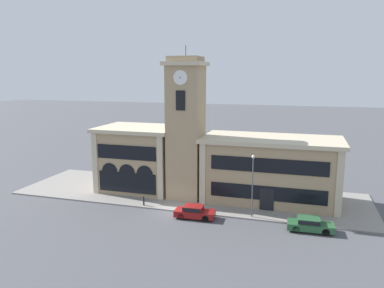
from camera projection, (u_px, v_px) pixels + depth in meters
ground_plane at (172, 211)px, 40.76m from camera, size 300.00×300.00×0.00m
sidewalk_kerb at (189, 194)px, 46.50m from camera, size 42.82×12.22×0.15m
clock_tower at (186, 129)px, 43.89m from camera, size 4.54×4.54×17.93m
town_hall_left_wing at (139, 158)px, 48.15m from camera, size 9.98×7.88×8.18m
town_hall_right_wing at (271, 170)px, 43.51m from camera, size 15.89×7.88×7.58m
parked_car_near at (194, 212)px, 38.80m from camera, size 4.22×1.89×1.33m
parked_car_mid at (310, 224)px, 35.55m from camera, size 4.37×1.96×1.32m
street_lamp at (253, 177)px, 38.14m from camera, size 0.36×0.36×6.55m
bollard at (144, 201)px, 42.20m from camera, size 0.18×0.18×1.06m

